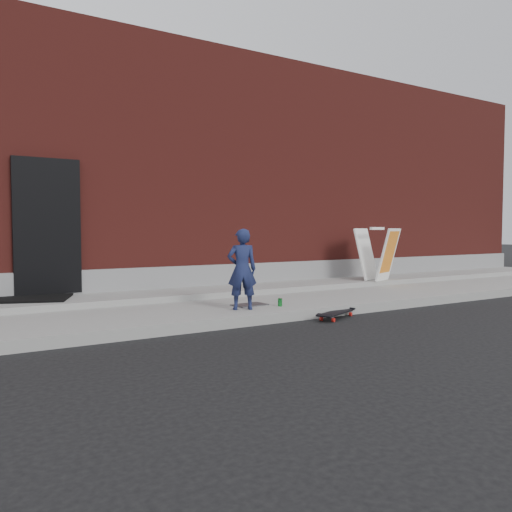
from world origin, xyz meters
TOP-DOWN VIEW (x-y plane):
  - ground at (0.00, 0.00)m, footprint 80.00×80.00m
  - sidewalk at (0.00, 1.50)m, footprint 20.00×3.00m
  - apron at (0.00, 2.40)m, footprint 20.00×1.20m
  - building at (-0.00, 6.99)m, footprint 20.00×8.10m
  - child at (-0.26, 0.53)m, footprint 0.51×0.42m
  - skateboard at (1.01, -0.12)m, footprint 0.90×0.58m
  - pizza_sign at (3.95, 1.98)m, footprint 0.96×1.02m
  - soda_can at (0.41, 0.51)m, footprint 0.08×0.08m
  - doormat at (-2.90, 2.56)m, footprint 1.32×1.20m
  - utility_plate at (0.05, 0.84)m, footprint 0.56×0.39m

SIDE VIEW (x-z plane):
  - ground at x=0.00m, z-range 0.00..0.00m
  - sidewalk at x=0.00m, z-range 0.00..0.15m
  - skateboard at x=1.01m, z-range 0.03..0.13m
  - utility_plate at x=0.05m, z-range 0.15..0.17m
  - apron at x=0.00m, z-range 0.15..0.25m
  - soda_can at x=0.41m, z-range 0.15..0.27m
  - doormat at x=-2.90m, z-range 0.25..0.28m
  - child at x=-0.26m, z-range 0.15..1.36m
  - pizza_sign at x=3.95m, z-range 0.25..1.40m
  - building at x=0.00m, z-range 0.00..5.00m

